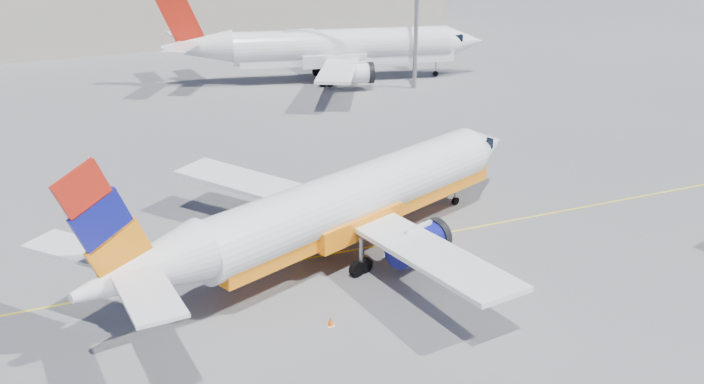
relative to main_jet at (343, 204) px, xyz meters
name	(u,v)px	position (x,y,z in m)	size (l,w,h in m)	color
ground	(411,263)	(3.36, -2.56, -3.44)	(240.00, 240.00, 0.00)	#5B5B60
taxi_line	(389,243)	(3.36, 0.44, -3.43)	(70.00, 0.15, 0.01)	yellow
terminal_main	(205,10)	(8.36, 72.44, 0.56)	(70.00, 14.00, 8.00)	#B7AF9D
main_jet	(343,204)	(0.00, 0.00, 0.00)	(33.60, 25.34, 10.32)	white
second_jet	(332,48)	(15.67, 41.63, 0.28)	(36.97, 28.39, 11.16)	white
traffic_cone	(331,321)	(-3.65, -7.26, -3.18)	(0.38, 0.38, 0.53)	white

